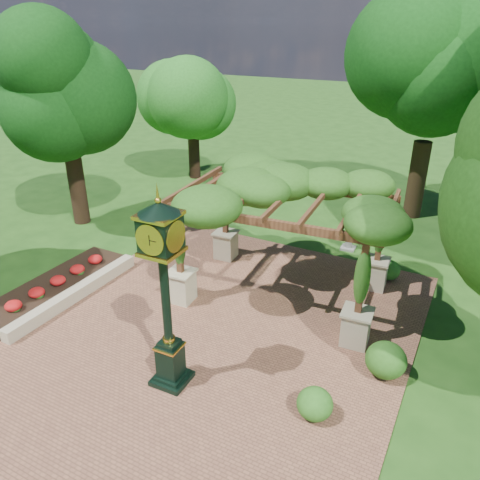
% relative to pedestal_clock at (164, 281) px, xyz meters
% --- Properties ---
extents(ground, '(120.00, 120.00, 0.00)m').
position_rel_pedestal_clock_xyz_m(ground, '(-0.09, 1.08, -2.74)').
color(ground, '#1E4714').
rests_on(ground, ground).
extents(brick_plaza, '(10.00, 12.00, 0.04)m').
position_rel_pedestal_clock_xyz_m(brick_plaza, '(-0.09, 2.08, -2.72)').
color(brick_plaza, brown).
rests_on(brick_plaza, ground).
extents(border_wall, '(0.35, 5.00, 0.40)m').
position_rel_pedestal_clock_xyz_m(border_wall, '(-4.69, 1.58, -2.54)').
color(border_wall, '#C6B793').
rests_on(border_wall, ground).
extents(flower_bed, '(1.50, 5.00, 0.36)m').
position_rel_pedestal_clock_xyz_m(flower_bed, '(-5.59, 1.58, -2.56)').
color(flower_bed, red).
rests_on(flower_bed, ground).
extents(pedestal_clock, '(0.93, 0.93, 4.58)m').
position_rel_pedestal_clock_xyz_m(pedestal_clock, '(0.00, 0.00, 0.00)').
color(pedestal_clock, black).
rests_on(pedestal_clock, brick_plaza).
extents(pergola, '(6.30, 4.23, 3.79)m').
position_rel_pedestal_clock_xyz_m(pergola, '(0.68, 4.79, 0.37)').
color(pergola, beige).
rests_on(pergola, brick_plaza).
extents(sundial, '(0.52, 0.52, 0.90)m').
position_rel_pedestal_clock_xyz_m(sundial, '(1.64, 8.93, -2.34)').
color(sundial, gray).
rests_on(sundial, ground).
extents(shrub_front, '(0.95, 0.95, 0.70)m').
position_rel_pedestal_clock_xyz_m(shrub_front, '(3.33, 0.53, -2.35)').
color(shrub_front, '#2B631C').
rests_on(shrub_front, brick_plaza).
extents(shrub_mid, '(1.07, 1.07, 0.87)m').
position_rel_pedestal_clock_xyz_m(shrub_mid, '(4.36, 2.56, -2.27)').
color(shrub_mid, '#285919').
rests_on(shrub_mid, brick_plaza).
extents(shrub_back, '(0.90, 0.90, 0.67)m').
position_rel_pedestal_clock_xyz_m(shrub_back, '(3.43, 7.27, -2.37)').
color(shrub_back, '#225619').
rests_on(shrub_back, brick_plaza).
extents(tree_west_near, '(3.88, 3.88, 8.07)m').
position_rel_pedestal_clock_xyz_m(tree_west_near, '(-9.07, 6.20, 2.79)').
color(tree_west_near, '#311E13').
rests_on(tree_west_near, ground).
extents(tree_west_far, '(3.72, 3.72, 6.96)m').
position_rel_pedestal_clock_xyz_m(tree_west_far, '(-8.28, 13.72, 2.03)').
color(tree_west_far, black).
rests_on(tree_west_far, ground).
extents(tree_north, '(4.97, 4.97, 8.42)m').
position_rel_pedestal_clock_xyz_m(tree_north, '(3.13, 13.48, 3.05)').
color(tree_north, '#352515').
rests_on(tree_north, ground).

